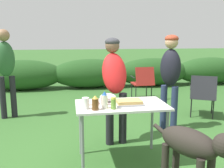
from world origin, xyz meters
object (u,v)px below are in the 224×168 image
object	(u,v)px
relish_jar	(113,103)
camp_chair_near_hedge	(143,81)
folding_table	(121,110)
beer_bottle	(95,103)
standing_person_in_olive_jacket	(6,65)
dog	(193,148)
food_tray	(129,102)
ketchup_bottle	(104,100)
mixing_bowl	(108,97)
mayo_bottle	(105,100)
standing_person_with_beanie	(114,78)
paper_cup_stack	(86,103)
plate_stack	(90,103)
camp_chair_green_behind_table	(203,94)
standing_person_in_gray_fleece	(170,72)

from	to	relation	value
relish_jar	camp_chair_near_hedge	bearing A→B (deg)	67.90
folding_table	beer_bottle	xyz separation A→B (m)	(-0.34, -0.19, 0.16)
standing_person_in_olive_jacket	camp_chair_near_hedge	size ratio (longest dim) A/B	2.03
relish_jar	dog	size ratio (longest dim) A/B	0.15
food_tray	ketchup_bottle	world-z (taller)	ketchup_bottle
mixing_bowl	standing_person_in_olive_jacket	size ratio (longest dim) A/B	0.13
mixing_bowl	ketchup_bottle	bearing A→B (deg)	-112.68
folding_table	food_tray	world-z (taller)	food_tray
relish_jar	standing_person_in_olive_jacket	distance (m)	2.81
mayo_bottle	standing_person_with_beanie	world-z (taller)	standing_person_with_beanie
folding_table	mixing_bowl	bearing A→B (deg)	128.99
dog	camp_chair_near_hedge	xyz separation A→B (m)	(0.65, 3.84, -0.05)
beer_bottle	ketchup_bottle	bearing A→B (deg)	56.44
food_tray	paper_cup_stack	size ratio (longest dim) A/B	2.58
relish_jar	dog	bearing A→B (deg)	-45.08
plate_stack	mayo_bottle	world-z (taller)	mayo_bottle
standing_person_with_beanie	camp_chair_green_behind_table	distance (m)	2.11
folding_table	standing_person_with_beanie	world-z (taller)	standing_person_with_beanie
beer_bottle	camp_chair_near_hedge	xyz separation A→B (m)	(1.50, 3.19, -0.35)
dog	plate_stack	bearing A→B (deg)	-73.91
beer_bottle	standing_person_in_olive_jacket	distance (m)	2.69
standing_person_with_beanie	camp_chair_green_behind_table	xyz separation A→B (m)	(1.88, 0.83, -0.49)
beer_bottle	mayo_bottle	xyz separation A→B (m)	(0.11, 0.06, 0.01)
standing_person_with_beanie	standing_person_in_gray_fleece	size ratio (longest dim) A/B	0.97
ketchup_bottle	standing_person_in_gray_fleece	distance (m)	1.55
paper_cup_stack	dog	world-z (taller)	paper_cup_stack
plate_stack	standing_person_in_gray_fleece	distance (m)	1.64
folding_table	dog	world-z (taller)	dog
relish_jar	standing_person_in_gray_fleece	xyz separation A→B (m)	(1.14, 1.14, 0.18)
standing_person_with_beanie	dog	size ratio (longest dim) A/B	1.73
folding_table	relish_jar	world-z (taller)	relish_jar
mixing_bowl	ketchup_bottle	xyz separation A→B (m)	(-0.07, -0.18, 0.02)
dog	camp_chair_near_hedge	bearing A→B (deg)	-127.51
camp_chair_green_behind_table	dog	bearing A→B (deg)	-93.13
folding_table	mayo_bottle	bearing A→B (deg)	-148.51
food_tray	dog	world-z (taller)	food_tray
folding_table	food_tray	bearing A→B (deg)	-19.87
ketchup_bottle	camp_chair_green_behind_table	xyz separation A→B (m)	(2.12, 1.47, -0.34)
standing_person_with_beanie	camp_chair_near_hedge	xyz separation A→B (m)	(1.14, 2.36, -0.49)
food_tray	standing_person_with_beanie	bearing A→B (deg)	95.18
paper_cup_stack	standing_person_in_olive_jacket	xyz separation A→B (m)	(-1.35, 2.19, 0.22)
mayo_bottle	camp_chair_green_behind_table	xyz separation A→B (m)	(2.13, 1.60, -0.36)
ketchup_bottle	beer_bottle	bearing A→B (deg)	-123.56
plate_stack	relish_jar	distance (m)	0.37
folding_table	camp_chair_near_hedge	bearing A→B (deg)	68.76
mayo_bottle	camp_chair_green_behind_table	bearing A→B (deg)	36.87
paper_cup_stack	ketchup_bottle	size ratio (longest dim) A/B	0.93
food_tray	camp_chair_green_behind_table	size ratio (longest dim) A/B	0.40
folding_table	ketchup_bottle	distance (m)	0.26
standing_person_in_gray_fleece	camp_chair_near_hedge	xyz separation A→B (m)	(0.16, 2.05, -0.52)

